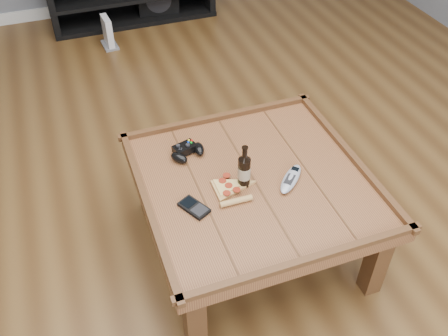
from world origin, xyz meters
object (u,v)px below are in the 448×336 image
object	(u,v)px
pizza_slice	(230,189)
smartphone	(194,207)
beer_bottle	(244,170)
game_console	(108,33)
coffee_table	(254,190)
remote_control	(291,179)
game_controller	(187,151)

from	to	relation	value
pizza_slice	smartphone	distance (m)	0.19
beer_bottle	smartphone	size ratio (longest dim) A/B	1.42
smartphone	game_console	distance (m)	2.40
coffee_table	smartphone	distance (m)	0.32
remote_control	pizza_slice	bearing A→B (deg)	-142.51
remote_control	smartphone	bearing A→B (deg)	-133.01
coffee_table	game_controller	world-z (taller)	game_controller
smartphone	game_controller	bearing A→B (deg)	49.90
beer_bottle	game_console	size ratio (longest dim) A/B	0.87
pizza_slice	remote_control	world-z (taller)	remote_control
coffee_table	game_controller	bearing A→B (deg)	130.79
beer_bottle	pizza_slice	distance (m)	0.11
coffee_table	game_console	distance (m)	2.34
smartphone	beer_bottle	bearing A→B (deg)	-12.77
pizza_slice	game_console	distance (m)	2.36
game_controller	smartphone	world-z (taller)	game_controller
beer_bottle	game_controller	distance (m)	0.33
beer_bottle	remote_control	bearing A→B (deg)	-14.49
beer_bottle	smartphone	world-z (taller)	beer_bottle
smartphone	remote_control	xyz separation A→B (m)	(0.45, 0.02, 0.01)
coffee_table	beer_bottle	bearing A→B (deg)	-171.06
smartphone	pizza_slice	bearing A→B (deg)	-11.71
coffee_table	game_controller	size ratio (longest dim) A/B	5.74
coffee_table	smartphone	bearing A→B (deg)	-165.95
smartphone	remote_control	distance (m)	0.45
game_controller	remote_control	xyz separation A→B (m)	(0.38, -0.33, -0.01)
coffee_table	pizza_slice	xyz separation A→B (m)	(-0.13, -0.02, 0.07)
game_controller	pizza_slice	size ratio (longest dim) A/B	0.69
game_controller	smartphone	size ratio (longest dim) A/B	1.20
beer_bottle	smartphone	xyz separation A→B (m)	(-0.25, -0.07, -0.08)
coffee_table	beer_bottle	distance (m)	0.15
pizza_slice	remote_control	size ratio (longest dim) A/B	1.37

